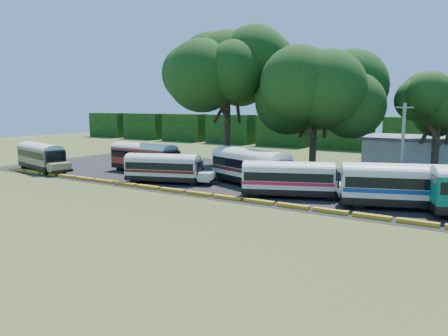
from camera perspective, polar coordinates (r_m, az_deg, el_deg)
The scene contains 15 objects.
ground at distance 39.02m, azimuth -5.91°, elevation -3.59°, with size 160.00×160.00×0.00m, color #374D19.
asphalt_strip at distance 48.37m, azimuth 3.85°, elevation -1.26°, with size 64.00×24.00×0.02m, color black.
curb at distance 39.77m, azimuth -5.03°, elevation -3.14°, with size 53.70×0.45×0.30m.
terminal_building at distance 60.53m, azimuth 26.75°, elevation 1.72°, with size 19.00×9.00×4.00m.
treeline_backdrop at distance 81.64m, azimuth 15.42°, elevation 4.44°, with size 130.00×4.00×6.00m.
bus_beige at distance 57.54m, azimuth -22.74°, elevation 1.57°, with size 10.56×4.86×3.37m.
bus_red at distance 52.65m, azimuth -10.21°, elevation 1.59°, with size 10.71×3.06×3.49m.
bus_cream_west at distance 45.09m, azimuth -7.78°, elevation 0.18°, with size 9.44×5.15×3.03m.
bus_cream_east at distance 43.01m, azimuth 3.59°, elevation 0.34°, with size 11.38×6.69×3.67m.
bus_white_red at distance 38.14m, azimuth 8.70°, elevation -1.21°, with size 9.72×5.80×3.14m.
bus_white_blue at distance 36.22m, azimuth 22.41°, elevation -1.89°, with size 10.98×6.11×3.53m.
tree_west at distance 55.63m, azimuth 0.44°, elevation 12.94°, with size 12.55×12.55×17.18m.
tree_center at distance 51.25m, azimuth 11.72°, elevation 9.74°, with size 11.33×11.33×13.66m.
tree_east at distance 53.83m, azimuth 26.21°, elevation 7.59°, with size 7.80×7.80×11.09m.
utility_pole at distance 44.20m, azimuth 22.29°, elevation 2.71°, with size 1.60×0.30×8.16m.
Camera 1 is at (23.69, -29.97, 7.96)m, focal length 35.00 mm.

